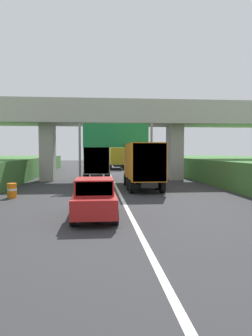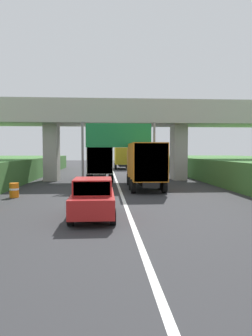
{
  "view_description": "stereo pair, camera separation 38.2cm",
  "coord_description": "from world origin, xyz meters",
  "px_view_note": "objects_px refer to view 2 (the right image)",
  "views": [
    {
      "loc": [
        -1.44,
        2.4,
        2.85
      ],
      "look_at": [
        0.0,
        17.98,
        2.0
      ],
      "focal_mm": 32.68,
      "sensor_mm": 36.0,
      "label": 1
    },
    {
      "loc": [
        -1.05,
        2.37,
        2.85
      ],
      "look_at": [
        0.0,
        17.98,
        2.0
      ],
      "focal_mm": 32.68,
      "sensor_mm": 36.0,
      "label": 2
    }
  ],
  "objects_px": {
    "truck_blue": "(151,158)",
    "truck_orange": "(145,164)",
    "overhead_highway_sign": "(119,139)",
    "car_red": "(93,198)",
    "truck_silver": "(100,161)",
    "truck_yellow": "(122,157)",
    "construction_barrel_3": "(14,190)"
  },
  "relations": [
    {
      "from": "truck_silver",
      "to": "truck_orange",
      "type": "relative_size",
      "value": 1.0
    },
    {
      "from": "construction_barrel_3",
      "to": "overhead_highway_sign",
      "type": "bearing_deg",
      "value": 37.08
    },
    {
      "from": "truck_silver",
      "to": "truck_yellow",
      "type": "bearing_deg",
      "value": 80.8
    },
    {
      "from": "overhead_highway_sign",
      "to": "car_red",
      "type": "relative_size",
      "value": 1.43
    },
    {
      "from": "truck_blue",
      "to": "truck_silver",
      "type": "distance_m",
      "value": 11.63
    },
    {
      "from": "truck_blue",
      "to": "overhead_highway_sign",
      "type": "bearing_deg",
      "value": -107.57
    },
    {
      "from": "truck_blue",
      "to": "truck_yellow",
      "type": "height_order",
      "value": "same"
    },
    {
      "from": "truck_yellow",
      "to": "truck_orange",
      "type": "bearing_deg",
      "value": -89.4
    },
    {
      "from": "truck_silver",
      "to": "car_red",
      "type": "distance_m",
      "value": 17.26
    },
    {
      "from": "truck_orange",
      "to": "truck_yellow",
      "type": "bearing_deg",
      "value": 90.6
    },
    {
      "from": "truck_silver",
      "to": "truck_yellow",
      "type": "height_order",
      "value": "same"
    },
    {
      "from": "car_red",
      "to": "construction_barrel_3",
      "type": "relative_size",
      "value": 4.56
    },
    {
      "from": "overhead_highway_sign",
      "to": "truck_blue",
      "type": "height_order",
      "value": "overhead_highway_sign"
    },
    {
      "from": "truck_blue",
      "to": "truck_yellow",
      "type": "distance_m",
      "value": 10.42
    },
    {
      "from": "truck_silver",
      "to": "truck_yellow",
      "type": "distance_m",
      "value": 19.79
    },
    {
      "from": "truck_yellow",
      "to": "overhead_highway_sign",
      "type": "bearing_deg",
      "value": -93.63
    },
    {
      "from": "truck_silver",
      "to": "overhead_highway_sign",
      "type": "bearing_deg",
      "value": -75.28
    },
    {
      "from": "truck_silver",
      "to": "construction_barrel_3",
      "type": "distance_m",
      "value": 12.21
    },
    {
      "from": "truck_blue",
      "to": "truck_silver",
      "type": "bearing_deg",
      "value": -123.87
    },
    {
      "from": "truck_silver",
      "to": "truck_orange",
      "type": "xyz_separation_m",
      "value": [
        3.45,
        -7.3,
        0.0
      ]
    },
    {
      "from": "overhead_highway_sign",
      "to": "truck_silver",
      "type": "distance_m",
      "value": 6.39
    },
    {
      "from": "overhead_highway_sign",
      "to": "car_red",
      "type": "xyz_separation_m",
      "value": [
        -1.59,
        -11.32,
        -2.94
      ]
    },
    {
      "from": "truck_blue",
      "to": "truck_orange",
      "type": "relative_size",
      "value": 1.0
    },
    {
      "from": "truck_blue",
      "to": "truck_orange",
      "type": "bearing_deg",
      "value": -100.15
    },
    {
      "from": "overhead_highway_sign",
      "to": "truck_blue",
      "type": "xyz_separation_m",
      "value": [
        4.93,
        15.56,
        -1.87
      ]
    },
    {
      "from": "truck_orange",
      "to": "car_red",
      "type": "distance_m",
      "value": 10.58
    },
    {
      "from": "truck_yellow",
      "to": "construction_barrel_3",
      "type": "distance_m",
      "value": 31.66
    },
    {
      "from": "truck_blue",
      "to": "construction_barrel_3",
      "type": "bearing_deg",
      "value": -119.41
    },
    {
      "from": "overhead_highway_sign",
      "to": "car_red",
      "type": "height_order",
      "value": "overhead_highway_sign"
    },
    {
      "from": "overhead_highway_sign",
      "to": "car_red",
      "type": "bearing_deg",
      "value": -97.98
    },
    {
      "from": "truck_blue",
      "to": "truck_silver",
      "type": "xyz_separation_m",
      "value": [
        -6.48,
        -9.65,
        0.0
      ]
    },
    {
      "from": "truck_silver",
      "to": "car_red",
      "type": "xyz_separation_m",
      "value": [
        -0.03,
        -17.23,
        -1.08
      ]
    }
  ]
}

